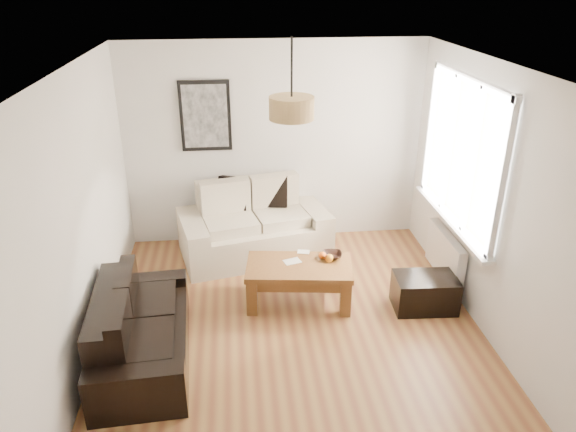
{
  "coord_description": "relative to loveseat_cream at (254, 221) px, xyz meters",
  "views": [
    {
      "loc": [
        -0.52,
        -4.3,
        3.32
      ],
      "look_at": [
        0.0,
        0.6,
        1.05
      ],
      "focal_mm": 33.26,
      "sensor_mm": 36.0,
      "label": 1
    }
  ],
  "objects": [
    {
      "name": "floor",
      "position": [
        0.31,
        -1.78,
        -0.45
      ],
      "size": [
        4.5,
        4.5,
        0.0
      ],
      "primitive_type": "plane",
      "color": "brown",
      "rests_on": "ground"
    },
    {
      "name": "ceiling",
      "position": [
        0.31,
        -1.78,
        2.15
      ],
      "size": [
        3.8,
        4.5,
        0.0
      ],
      "primitive_type": null,
      "color": "white",
      "rests_on": "floor"
    },
    {
      "name": "wall_back",
      "position": [
        0.31,
        0.47,
        0.85
      ],
      "size": [
        3.8,
        0.04,
        2.6
      ],
      "primitive_type": null,
      "color": "silver",
      "rests_on": "floor"
    },
    {
      "name": "wall_front",
      "position": [
        0.31,
        -4.03,
        0.85
      ],
      "size": [
        3.8,
        0.04,
        2.6
      ],
      "primitive_type": null,
      "color": "silver",
      "rests_on": "floor"
    },
    {
      "name": "wall_left",
      "position": [
        -1.59,
        -1.78,
        0.85
      ],
      "size": [
        0.04,
        4.5,
        2.6
      ],
      "primitive_type": null,
      "color": "silver",
      "rests_on": "floor"
    },
    {
      "name": "wall_right",
      "position": [
        2.21,
        -1.78,
        0.85
      ],
      "size": [
        0.04,
        4.5,
        2.6
      ],
      "primitive_type": null,
      "color": "silver",
      "rests_on": "floor"
    },
    {
      "name": "window_bay",
      "position": [
        2.17,
        -0.98,
        1.15
      ],
      "size": [
        0.14,
        1.9,
        1.6
      ],
      "primitive_type": null,
      "color": "white",
      "rests_on": "wall_right"
    },
    {
      "name": "radiator",
      "position": [
        2.13,
        -0.98,
        -0.07
      ],
      "size": [
        0.1,
        0.9,
        0.52
      ],
      "primitive_type": "cube",
      "color": "white",
      "rests_on": "wall_right"
    },
    {
      "name": "poster",
      "position": [
        -0.54,
        0.44,
        1.25
      ],
      "size": [
        0.62,
        0.04,
        0.87
      ],
      "primitive_type": null,
      "color": "black",
      "rests_on": "wall_back"
    },
    {
      "name": "pendant_shade",
      "position": [
        0.31,
        -1.48,
        1.78
      ],
      "size": [
        0.4,
        0.4,
        0.2
      ],
      "primitive_type": "cylinder",
      "color": "tan",
      "rests_on": "ceiling"
    },
    {
      "name": "loveseat_cream",
      "position": [
        0.0,
        0.0,
        0.0
      ],
      "size": [
        1.98,
        1.36,
        0.9
      ],
      "primitive_type": null,
      "rotation": [
        0.0,
        0.0,
        0.22
      ],
      "color": "beige",
      "rests_on": "floor"
    },
    {
      "name": "sofa_leather",
      "position": [
        -1.12,
        -1.96,
        -0.1
      ],
      "size": [
        0.89,
        1.68,
        0.71
      ],
      "primitive_type": null,
      "rotation": [
        0.0,
        0.0,
        1.63
      ],
      "color": "black",
      "rests_on": "floor"
    },
    {
      "name": "coffee_table",
      "position": [
        0.43,
        -1.17,
        -0.22
      ],
      "size": [
        1.19,
        0.75,
        0.46
      ],
      "primitive_type": null,
      "rotation": [
        0.0,
        0.0,
        -0.12
      ],
      "color": "brown",
      "rests_on": "floor"
    },
    {
      "name": "ottoman",
      "position": [
        1.76,
        -1.42,
        -0.26
      ],
      "size": [
        0.68,
        0.46,
        0.37
      ],
      "primitive_type": "cube",
      "rotation": [
        0.0,
        0.0,
        -0.05
      ],
      "color": "black",
      "rests_on": "floor"
    },
    {
      "name": "cushion_left",
      "position": [
        -0.24,
        0.22,
        0.31
      ],
      "size": [
        0.42,
        0.28,
        0.4
      ],
      "primitive_type": "cube",
      "rotation": [
        0.0,
        0.0,
        -0.43
      ],
      "color": "black",
      "rests_on": "loveseat_cream"
    },
    {
      "name": "cushion_right",
      "position": [
        0.24,
        0.22,
        0.31
      ],
      "size": [
        0.42,
        0.19,
        0.41
      ],
      "primitive_type": "cube",
      "rotation": [
        0.0,
        0.0,
        -0.15
      ],
      "color": "black",
      "rests_on": "loveseat_cream"
    },
    {
      "name": "fruit_bowl",
      "position": [
        0.81,
        -1.04,
        0.04
      ],
      "size": [
        0.25,
        0.25,
        0.05
      ],
      "primitive_type": "imported",
      "rotation": [
        0.0,
        0.0,
        -0.12
      ],
      "color": "black",
      "rests_on": "coffee_table"
    },
    {
      "name": "orange_a",
      "position": [
        0.76,
        -1.12,
        0.05
      ],
      "size": [
        0.11,
        0.11,
        0.09
      ],
      "primitive_type": "sphere",
      "rotation": [
        0.0,
        0.0,
        0.27
      ],
      "color": "orange",
      "rests_on": "fruit_bowl"
    },
    {
      "name": "orange_b",
      "position": [
        0.76,
        -1.12,
        0.05
      ],
      "size": [
        0.09,
        0.09,
        0.09
      ],
      "primitive_type": "sphere",
      "rotation": [
        0.0,
        0.0,
        0.01
      ],
      "color": "#D64C12",
      "rests_on": "fruit_bowl"
    },
    {
      "name": "orange_c",
      "position": [
        0.7,
        -1.05,
        0.05
      ],
      "size": [
        0.1,
        0.1,
        0.08
      ],
      "primitive_type": "sphere",
      "rotation": [
        0.0,
        0.0,
        0.19
      ],
      "color": "orange",
      "rests_on": "fruit_bowl"
    },
    {
      "name": "papers",
      "position": [
        0.36,
        -1.08,
        0.01
      ],
      "size": [
        0.21,
        0.17,
        0.01
      ],
      "primitive_type": "cube",
      "rotation": [
        0.0,
        0.0,
        0.31
      ],
      "color": "beige",
      "rests_on": "coffee_table"
    }
  ]
}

